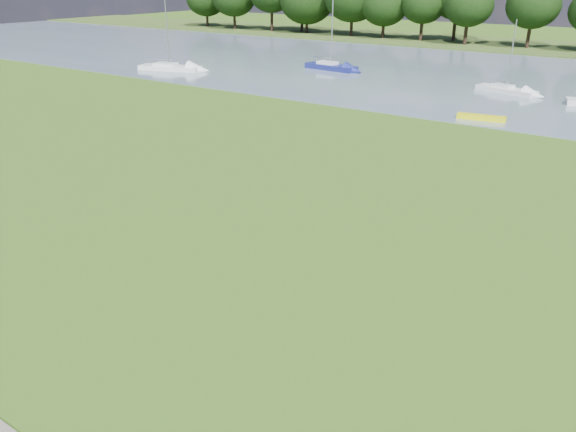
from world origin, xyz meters
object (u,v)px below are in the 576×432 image
Objects in this scene: kayak at (481,117)px; sailboat_0 at (506,88)px; sailboat_1 at (169,66)px; sailboat_5 at (330,65)px.

kayak is 11.50m from sailboat_0.
sailboat_1 reaches higher than kayak.
sailboat_0 reaches higher than kayak.
sailboat_0 is 0.69× the size of sailboat_1.
sailboat_5 is at bearing 18.14° from sailboat_1.
kayak is at bearing -26.23° from sailboat_5.
sailboat_5 reaches higher than sailboat_1.
sailboat_1 is at bearing 165.44° from kayak.
sailboat_0 is (-1.35, 11.42, 0.21)m from kayak.
sailboat_1 is at bearing -150.55° from sailboat_0.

